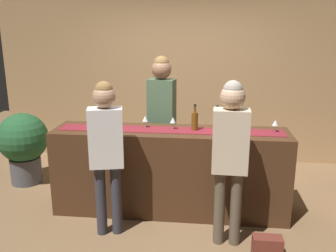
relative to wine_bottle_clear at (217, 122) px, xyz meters
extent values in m
plane|color=brown|center=(-0.53, 0.01, -1.11)|extent=(10.00, 10.00, 0.00)
cube|color=tan|center=(-0.53, 1.91, 0.34)|extent=(6.00, 0.12, 2.90)
cube|color=#472B19|center=(-0.53, 0.01, -0.61)|extent=(2.70, 0.60, 1.00)
cube|color=maroon|center=(-0.53, 0.01, -0.11)|extent=(2.56, 0.28, 0.01)
cylinder|color=#B2C6C1|center=(0.00, 0.00, -0.01)|extent=(0.07, 0.07, 0.21)
cylinder|color=#B2C6C1|center=(0.00, 0.00, 0.13)|extent=(0.03, 0.03, 0.08)
cylinder|color=black|center=(0.00, 0.00, 0.18)|extent=(0.03, 0.03, 0.02)
cylinder|color=brown|center=(-0.25, 0.04, -0.01)|extent=(0.07, 0.07, 0.21)
cylinder|color=brown|center=(-0.25, 0.04, 0.13)|extent=(0.03, 0.03, 0.08)
cylinder|color=black|center=(-0.25, 0.04, 0.18)|extent=(0.03, 0.03, 0.02)
cylinder|color=#194723|center=(0.19, 0.07, -0.01)|extent=(0.07, 0.07, 0.21)
cylinder|color=#194723|center=(0.19, 0.07, 0.13)|extent=(0.03, 0.03, 0.08)
cylinder|color=black|center=(0.19, 0.07, 0.18)|extent=(0.03, 0.03, 0.02)
cylinder|color=silver|center=(0.65, 0.06, -0.11)|extent=(0.06, 0.06, 0.00)
cylinder|color=silver|center=(0.65, 0.06, -0.07)|extent=(0.01, 0.01, 0.08)
cone|color=silver|center=(0.65, 0.06, 0.00)|extent=(0.07, 0.07, 0.06)
cylinder|color=silver|center=(-0.83, 0.09, -0.11)|extent=(0.06, 0.06, 0.00)
cylinder|color=silver|center=(-0.83, 0.09, -0.07)|extent=(0.01, 0.01, 0.08)
cone|color=silver|center=(-0.83, 0.09, 0.00)|extent=(0.07, 0.07, 0.06)
cylinder|color=silver|center=(-0.50, 0.05, -0.11)|extent=(0.06, 0.06, 0.00)
cylinder|color=silver|center=(-0.50, 0.05, -0.07)|extent=(0.01, 0.01, 0.08)
cone|color=silver|center=(-0.50, 0.05, 0.00)|extent=(0.07, 0.07, 0.06)
cylinder|color=#26262B|center=(-0.62, 0.58, -0.69)|extent=(0.11, 0.11, 0.84)
cylinder|color=#26262B|center=(-0.78, 0.61, -0.69)|extent=(0.11, 0.11, 0.84)
cube|color=#4C6B4C|center=(-0.70, 0.59, 0.06)|extent=(0.37, 0.26, 0.66)
sphere|color=#9E7051|center=(-0.70, 0.59, 0.52)|extent=(0.25, 0.25, 0.25)
sphere|color=olive|center=(-0.70, 0.59, 0.59)|extent=(0.20, 0.20, 0.20)
cylinder|color=brown|center=(0.04, -0.62, -0.72)|extent=(0.11, 0.11, 0.78)
cylinder|color=brown|center=(0.20, -0.63, -0.72)|extent=(0.11, 0.11, 0.78)
cube|color=beige|center=(0.12, -0.62, -0.02)|extent=(0.35, 0.21, 0.62)
sphere|color=#DBAD89|center=(0.12, -0.62, 0.40)|extent=(0.23, 0.23, 0.23)
sphere|color=#AD9E8E|center=(0.12, -0.62, 0.46)|extent=(0.18, 0.18, 0.18)
cylinder|color=#33333D|center=(-1.19, -0.59, -0.73)|extent=(0.11, 0.11, 0.76)
cylinder|color=#33333D|center=(-1.03, -0.55, -0.73)|extent=(0.11, 0.11, 0.76)
cube|color=white|center=(-1.11, -0.57, -0.05)|extent=(0.38, 0.27, 0.60)
sphere|color=tan|center=(-1.11, -0.57, 0.37)|extent=(0.23, 0.23, 0.23)
sphere|color=olive|center=(-1.11, -0.57, 0.43)|extent=(0.18, 0.18, 0.18)
cylinder|color=#4C4C51|center=(-2.64, 0.60, -0.93)|extent=(0.42, 0.42, 0.37)
sphere|color=#23562D|center=(-2.64, 0.60, -0.45)|extent=(0.69, 0.69, 0.69)
cube|color=brown|center=(0.49, -0.84, -1.00)|extent=(0.28, 0.14, 0.22)
camera|label=1|loc=(-0.11, -3.96, 1.00)|focal=38.89mm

